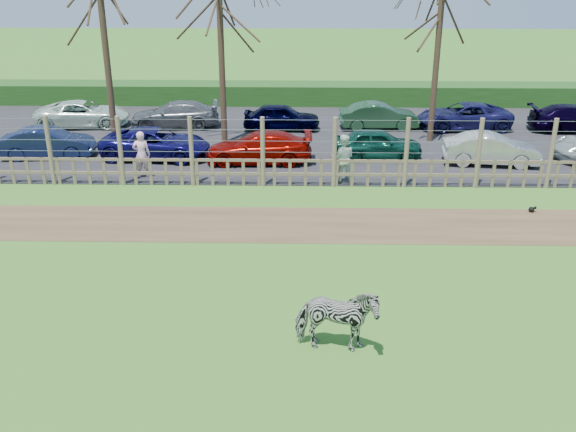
{
  "coord_description": "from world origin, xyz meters",
  "views": [
    {
      "loc": [
        1.35,
        -13.52,
        7.67
      ],
      "look_at": [
        1.0,
        2.5,
        1.1
      ],
      "focal_mm": 40.0,
      "sensor_mm": 36.0,
      "label": 1
    }
  ],
  "objects_px": {
    "tree_left": "(102,10)",
    "tree_mid": "(220,28)",
    "car_3": "(259,148)",
    "car_10": "(282,117)",
    "car_5": "(491,149)",
    "car_12": "(464,116)",
    "crow": "(532,209)",
    "car_2": "(156,143)",
    "tree_right": "(440,18)",
    "car_1": "(48,143)",
    "car_11": "(379,116)",
    "car_9": "(175,114)",
    "zebra": "(336,320)",
    "car_13": "(575,118)",
    "visitor_a": "(142,154)",
    "visitor_b": "(343,158)",
    "car_4": "(378,144)",
    "car_8": "(83,114)"
  },
  "relations": [
    {
      "from": "car_3",
      "to": "crow",
      "type": "bearing_deg",
      "value": 59.84
    },
    {
      "from": "car_11",
      "to": "car_3",
      "type": "bearing_deg",
      "value": 132.09
    },
    {
      "from": "car_1",
      "to": "car_2",
      "type": "relative_size",
      "value": 0.84
    },
    {
      "from": "car_3",
      "to": "car_5",
      "type": "relative_size",
      "value": 1.14
    },
    {
      "from": "car_8",
      "to": "car_10",
      "type": "height_order",
      "value": "same"
    },
    {
      "from": "car_5",
      "to": "car_3",
      "type": "bearing_deg",
      "value": 95.57
    },
    {
      "from": "tree_left",
      "to": "car_12",
      "type": "relative_size",
      "value": 1.82
    },
    {
      "from": "tree_left",
      "to": "car_3",
      "type": "height_order",
      "value": "tree_left"
    },
    {
      "from": "car_2",
      "to": "car_5",
      "type": "relative_size",
      "value": 1.19
    },
    {
      "from": "car_2",
      "to": "car_5",
      "type": "distance_m",
      "value": 13.21
    },
    {
      "from": "zebra",
      "to": "car_9",
      "type": "bearing_deg",
      "value": 25.66
    },
    {
      "from": "car_1",
      "to": "car_9",
      "type": "bearing_deg",
      "value": -46.3
    },
    {
      "from": "tree_left",
      "to": "tree_mid",
      "type": "xyz_separation_m",
      "value": [
        4.5,
        1.0,
        -0.75
      ]
    },
    {
      "from": "tree_mid",
      "to": "tree_right",
      "type": "distance_m",
      "value": 9.02
    },
    {
      "from": "tree_mid",
      "to": "visitor_a",
      "type": "height_order",
      "value": "tree_mid"
    },
    {
      "from": "tree_right",
      "to": "car_1",
      "type": "xyz_separation_m",
      "value": [
        -15.85,
        -2.82,
        -4.6
      ]
    },
    {
      "from": "tree_mid",
      "to": "visitor_b",
      "type": "height_order",
      "value": "tree_mid"
    },
    {
      "from": "zebra",
      "to": "car_10",
      "type": "height_order",
      "value": "zebra"
    },
    {
      "from": "car_5",
      "to": "car_12",
      "type": "distance_m",
      "value": 5.49
    },
    {
      "from": "crow",
      "to": "car_2",
      "type": "xyz_separation_m",
      "value": [
        -13.22,
        5.49,
        0.54
      ]
    },
    {
      "from": "visitor_a",
      "to": "car_13",
      "type": "distance_m",
      "value": 19.71
    },
    {
      "from": "car_2",
      "to": "car_12",
      "type": "relative_size",
      "value": 1.0
    },
    {
      "from": "tree_right",
      "to": "car_5",
      "type": "distance_m",
      "value": 5.96
    },
    {
      "from": "crow",
      "to": "car_2",
      "type": "distance_m",
      "value": 14.32
    },
    {
      "from": "crow",
      "to": "car_4",
      "type": "distance_m",
      "value": 7.15
    },
    {
      "from": "tree_right",
      "to": "tree_left",
      "type": "bearing_deg",
      "value": -173.66
    },
    {
      "from": "crow",
      "to": "zebra",
      "type": "bearing_deg",
      "value": -130.22
    },
    {
      "from": "visitor_b",
      "to": "car_10",
      "type": "height_order",
      "value": "visitor_b"
    },
    {
      "from": "car_10",
      "to": "car_1",
      "type": "bearing_deg",
      "value": 116.78
    },
    {
      "from": "visitor_a",
      "to": "crow",
      "type": "bearing_deg",
      "value": 164.56
    },
    {
      "from": "zebra",
      "to": "car_2",
      "type": "distance_m",
      "value": 14.88
    },
    {
      "from": "car_1",
      "to": "car_13",
      "type": "relative_size",
      "value": 0.88
    },
    {
      "from": "car_3",
      "to": "car_9",
      "type": "xyz_separation_m",
      "value": [
        -4.33,
        5.48,
        0.0
      ]
    },
    {
      "from": "car_3",
      "to": "car_9",
      "type": "relative_size",
      "value": 1.0
    },
    {
      "from": "visitor_b",
      "to": "car_2",
      "type": "distance_m",
      "value": 7.8
    },
    {
      "from": "zebra",
      "to": "car_13",
      "type": "distance_m",
      "value": 21.52
    },
    {
      "from": "visitor_a",
      "to": "car_10",
      "type": "bearing_deg",
      "value": -127.16
    },
    {
      "from": "crow",
      "to": "car_1",
      "type": "height_order",
      "value": "car_1"
    },
    {
      "from": "car_2",
      "to": "car_11",
      "type": "relative_size",
      "value": 1.19
    },
    {
      "from": "car_3",
      "to": "car_1",
      "type": "bearing_deg",
      "value": -94.73
    },
    {
      "from": "car_3",
      "to": "car_10",
      "type": "xyz_separation_m",
      "value": [
        0.73,
        5.1,
        0.0
      ]
    },
    {
      "from": "car_10",
      "to": "car_5",
      "type": "bearing_deg",
      "value": -121.33
    },
    {
      "from": "car_2",
      "to": "car_8",
      "type": "distance_m",
      "value": 6.79
    },
    {
      "from": "car_2",
      "to": "car_10",
      "type": "bearing_deg",
      "value": -42.47
    },
    {
      "from": "car_3",
      "to": "car_9",
      "type": "height_order",
      "value": "same"
    },
    {
      "from": "car_3",
      "to": "car_4",
      "type": "xyz_separation_m",
      "value": [
        4.71,
        0.67,
        0.0
      ]
    },
    {
      "from": "car_9",
      "to": "car_1",
      "type": "bearing_deg",
      "value": -44.15
    },
    {
      "from": "visitor_b",
      "to": "car_5",
      "type": "height_order",
      "value": "visitor_b"
    },
    {
      "from": "car_10",
      "to": "car_12",
      "type": "height_order",
      "value": "same"
    },
    {
      "from": "car_4",
      "to": "car_8",
      "type": "bearing_deg",
      "value": 69.53
    }
  ]
}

